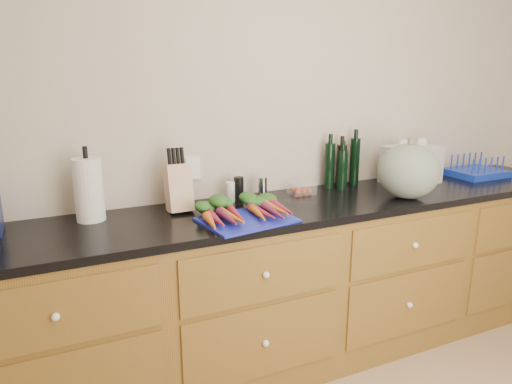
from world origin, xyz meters
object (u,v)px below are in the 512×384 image
squash (408,171)px  dish_rack (476,171)px  knife_block (178,188)px  paper_towel (89,190)px  tomato_box (302,188)px  cutting_board (247,220)px  carrots (242,210)px

squash → dish_rack: size_ratio=0.96×
knife_block → dish_rack: size_ratio=0.68×
paper_towel → knife_block: 0.43m
squash → tomato_box: 0.61m
dish_rack → cutting_board: bearing=-172.5°
carrots → paper_towel: 0.74m
tomato_box → carrots: bearing=-150.5°
carrots → tomato_box: bearing=29.5°
paper_towel → knife_block: (0.43, -0.02, -0.03)m
cutting_board → carrots: (-0.00, 0.05, 0.03)m
knife_block → dish_rack: (2.06, -0.06, -0.08)m
paper_towel → dish_rack: size_ratio=0.85×
cutting_board → paper_towel: paper_towel is taller
tomato_box → dish_rack: dish_rack is taller
paper_towel → tomato_box: bearing=0.5°
squash → knife_block: (-1.24, 0.30, -0.03)m
cutting_board → paper_towel: bearing=154.7°
cutting_board → squash: bearing=0.2°
knife_block → squash: bearing=-13.4°
carrots → paper_towel: paper_towel is taller
carrots → dish_rack: bearing=5.9°
cutting_board → carrots: carrots is taller
cutting_board → dish_rack: size_ratio=1.19×
squash → tomato_box: (-0.50, 0.33, -0.12)m
dish_rack → tomato_box: bearing=176.1°
cutting_board → dish_rack: dish_rack is taller
squash → paper_towel: 1.70m
tomato_box → dish_rack: bearing=-3.9°
knife_block → paper_towel: bearing=177.3°
knife_block → tomato_box: knife_block is taller
carrots → dish_rack: 1.82m
squash → dish_rack: 0.87m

